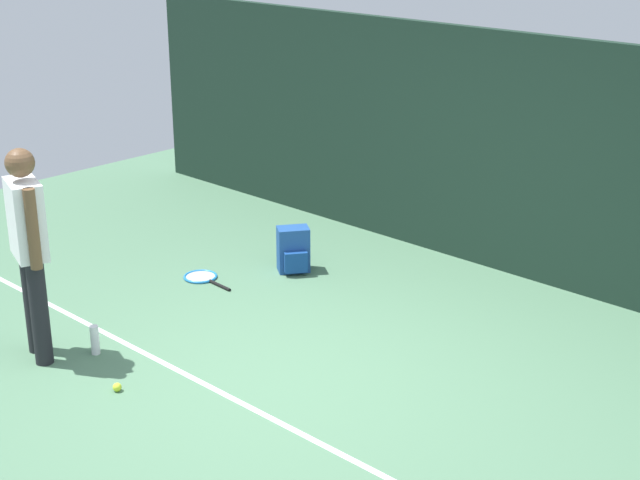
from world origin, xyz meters
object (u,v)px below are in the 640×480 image
Objects in this scene: tennis_player at (29,242)px; water_bottle at (95,340)px; backpack at (294,251)px; tennis_racket at (202,277)px; tennis_ball_near_player at (117,387)px.

tennis_player reaches higher than water_bottle.
backpack is 1.82× the size of water_bottle.
tennis_racket is 2.57× the size of water_bottle.
tennis_player is at bearing -148.69° from backpack.
tennis_racket is 2.20m from tennis_ball_near_player.
tennis_racket is at bearing -178.60° from backpack.
tennis_player is at bearing -130.85° from water_bottle.
tennis_ball_near_player is (0.71, -2.57, -0.18)m from backpack.
tennis_player is 3.86× the size of backpack.
water_bottle is at bearing 67.87° from tennis_player.
tennis_ball_near_player is at bearing -21.05° from water_bottle.
tennis_ball_near_player is 0.68m from water_bottle.
tennis_racket is (-0.30, 1.92, -0.95)m from tennis_player.
tennis_ball_near_player is at bearing -129.05° from backpack.
tennis_ball_near_player is (1.21, -1.84, 0.02)m from tennis_racket.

